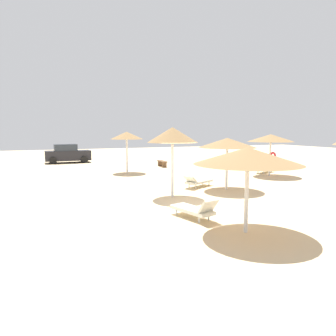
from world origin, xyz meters
name	(u,v)px	position (x,y,z in m)	size (l,w,h in m)	color
ground_plane	(196,206)	(0.00, 0.00, 0.00)	(80.00, 80.00, 0.00)	beige
parasol_0	(248,156)	(-0.13, -3.48, 2.28)	(3.17, 3.17, 2.54)	silver
parasol_1	(227,143)	(3.05, 2.59, 2.38)	(2.92, 2.92, 2.63)	silver
parasol_3	(271,138)	(8.38, 5.73, 2.47)	(2.99, 2.99, 2.74)	silver
parasol_4	(127,136)	(0.02, 10.76, 2.62)	(2.29, 2.29, 2.89)	silver
parasol_5	(172,135)	(-0.19, 2.01, 2.79)	(2.27, 2.27, 3.15)	silver
lounger_0	(195,209)	(-0.88, -1.60, 0.33)	(1.09, 1.94, 0.81)	silver
lounger_1	(198,181)	(2.02, 3.77, 0.32)	(1.98, 1.40, 0.72)	silver
lounger_3	(264,168)	(8.99, 7.04, 0.32)	(1.98, 1.37, 0.72)	silver
bench_0	(162,162)	(3.64, 13.24, 0.35)	(0.46, 1.51, 0.49)	brown
parked_car	(67,154)	(-3.30, 19.50, 0.82)	(4.01, 2.00, 1.72)	black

